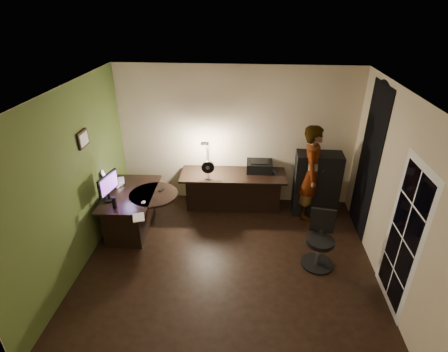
# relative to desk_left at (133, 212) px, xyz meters

# --- Properties ---
(floor) EXTENTS (4.50, 4.00, 0.01)m
(floor) POSITION_rel_desk_left_xyz_m (1.74, -0.75, -0.39)
(floor) COLOR black
(floor) RESTS_ON ground
(ceiling) EXTENTS (4.50, 4.00, 0.01)m
(ceiling) POSITION_rel_desk_left_xyz_m (1.74, -0.75, 2.32)
(ceiling) COLOR silver
(ceiling) RESTS_ON floor
(wall_back) EXTENTS (4.50, 0.01, 2.70)m
(wall_back) POSITION_rel_desk_left_xyz_m (1.74, 1.26, 0.96)
(wall_back) COLOR beige
(wall_back) RESTS_ON floor
(wall_front) EXTENTS (4.50, 0.01, 2.70)m
(wall_front) POSITION_rel_desk_left_xyz_m (1.74, -2.75, 0.96)
(wall_front) COLOR beige
(wall_front) RESTS_ON floor
(wall_left) EXTENTS (0.01, 4.00, 2.70)m
(wall_left) POSITION_rel_desk_left_xyz_m (-0.52, -0.75, 0.96)
(wall_left) COLOR beige
(wall_left) RESTS_ON floor
(wall_right) EXTENTS (0.01, 4.00, 2.70)m
(wall_right) POSITION_rel_desk_left_xyz_m (3.99, -0.75, 0.96)
(wall_right) COLOR beige
(wall_right) RESTS_ON floor
(green_wall_overlay) EXTENTS (0.00, 4.00, 2.70)m
(green_wall_overlay) POSITION_rel_desk_left_xyz_m (-0.50, -0.75, 0.96)
(green_wall_overlay) COLOR #495D26
(green_wall_overlay) RESTS_ON floor
(arched_doorway) EXTENTS (0.01, 0.90, 2.60)m
(arched_doorway) POSITION_rel_desk_left_xyz_m (3.98, 0.40, 0.91)
(arched_doorway) COLOR black
(arched_doorway) RESTS_ON floor
(french_door) EXTENTS (0.02, 0.92, 2.10)m
(french_door) POSITION_rel_desk_left_xyz_m (3.97, -1.30, 0.66)
(french_door) COLOR white
(french_door) RESTS_ON floor
(framed_picture) EXTENTS (0.04, 0.30, 0.25)m
(framed_picture) POSITION_rel_desk_left_xyz_m (-0.48, -0.30, 1.46)
(framed_picture) COLOR black
(framed_picture) RESTS_ON wall_left
(desk_left) EXTENTS (0.88, 1.37, 0.77)m
(desk_left) POSITION_rel_desk_left_xyz_m (0.00, 0.00, 0.00)
(desk_left) COLOR black
(desk_left) RESTS_ON floor
(desk_right) EXTENTS (2.01, 0.77, 0.75)m
(desk_right) POSITION_rel_desk_left_xyz_m (1.71, 0.88, -0.01)
(desk_right) COLOR black
(desk_right) RESTS_ON floor
(cabinet) EXTENTS (0.83, 0.43, 1.23)m
(cabinet) POSITION_rel_desk_left_xyz_m (3.28, 0.85, 0.23)
(cabinet) COLOR black
(cabinet) RESTS_ON floor
(laptop_stand) EXTENTS (0.26, 0.24, 0.09)m
(laptop_stand) POSITION_rel_desk_left_xyz_m (-0.33, 0.20, 0.44)
(laptop_stand) COLOR silver
(laptop_stand) RESTS_ON desk_left
(laptop) EXTENTS (0.45, 0.44, 0.24)m
(laptop) POSITION_rel_desk_left_xyz_m (-0.33, 0.20, 0.60)
(laptop) COLOR silver
(laptop) RESTS_ON laptop_stand
(monitor) EXTENTS (0.20, 0.51, 0.33)m
(monitor) POSITION_rel_desk_left_xyz_m (-0.26, -0.25, 0.56)
(monitor) COLOR black
(monitor) RESTS_ON desk_left
(mouse) EXTENTS (0.09, 0.11, 0.04)m
(mouse) POSITION_rel_desk_left_xyz_m (0.33, -0.33, 0.41)
(mouse) COLOR silver
(mouse) RESTS_ON desk_left
(phone) EXTENTS (0.09, 0.13, 0.01)m
(phone) POSITION_rel_desk_left_xyz_m (0.52, 0.13, 0.40)
(phone) COLOR black
(phone) RESTS_ON desk_left
(pen) EXTENTS (0.03, 0.12, 0.01)m
(pen) POSITION_rel_desk_left_xyz_m (0.04, 0.20, 0.40)
(pen) COLOR black
(pen) RESTS_ON desk_left
(speaker) EXTENTS (0.08, 0.08, 0.18)m
(speaker) POSITION_rel_desk_left_xyz_m (-0.08, -0.48, 0.49)
(speaker) COLOR black
(speaker) RESTS_ON desk_left
(notepad) EXTENTS (0.24, 0.28, 0.01)m
(notepad) POSITION_rel_desk_left_xyz_m (0.38, -0.73, 0.40)
(notepad) COLOR silver
(notepad) RESTS_ON desk_left
(desk_fan) EXTENTS (0.25, 0.15, 0.36)m
(desk_fan) POSITION_rel_desk_left_xyz_m (1.26, 0.66, 0.54)
(desk_fan) COLOR black
(desk_fan) RESTS_ON desk_right
(headphones) EXTENTS (0.18, 0.11, 0.08)m
(headphones) POSITION_rel_desk_left_xyz_m (2.42, 0.95, 0.40)
(headphones) COLOR navy
(headphones) RESTS_ON desk_right
(printer) EXTENTS (0.49, 0.38, 0.22)m
(printer) POSITION_rel_desk_left_xyz_m (2.21, 1.06, 0.47)
(printer) COLOR black
(printer) RESTS_ON desk_right
(desk_lamp) EXTENTS (0.27, 0.35, 0.68)m
(desk_lamp) POSITION_rel_desk_left_xyz_m (1.19, 1.08, 0.70)
(desk_lamp) COLOR black
(desk_lamp) RESTS_ON desk_right
(office_chair) EXTENTS (0.58, 0.58, 0.90)m
(office_chair) POSITION_rel_desk_left_xyz_m (3.13, -0.66, 0.06)
(office_chair) COLOR black
(office_chair) RESTS_ON floor
(person) EXTENTS (0.57, 0.73, 1.80)m
(person) POSITION_rel_desk_left_xyz_m (3.14, 0.74, 0.52)
(person) COLOR #D8A88C
(person) RESTS_ON floor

